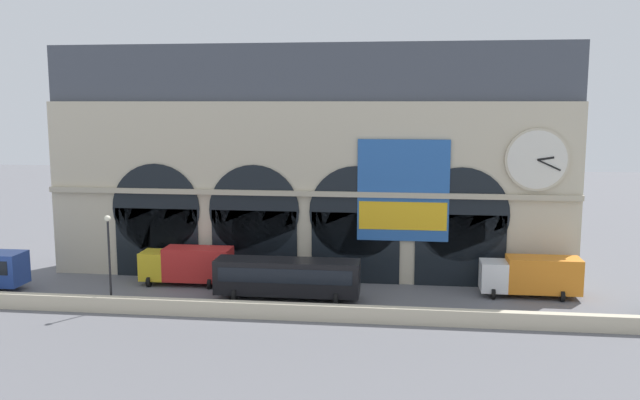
# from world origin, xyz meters

# --- Properties ---
(ground_plane) EXTENTS (200.00, 200.00, 0.00)m
(ground_plane) POSITION_xyz_m (0.00, 0.00, 0.00)
(ground_plane) COLOR slate
(quay_parapet_wall) EXTENTS (90.00, 0.70, 1.13)m
(quay_parapet_wall) POSITION_xyz_m (0.00, -5.05, 0.56)
(quay_parapet_wall) COLOR beige
(quay_parapet_wall) RESTS_ON ground
(station_building) EXTENTS (44.33, 4.68, 19.71)m
(station_building) POSITION_xyz_m (0.05, 7.14, 9.48)
(station_building) COLOR beige
(station_building) RESTS_ON ground
(box_truck_midwest) EXTENTS (7.50, 2.91, 3.12)m
(box_truck_midwest) POSITION_xyz_m (-9.39, 2.73, 1.70)
(box_truck_midwest) COLOR gold
(box_truck_midwest) RESTS_ON ground
(bus_center) EXTENTS (11.00, 3.25, 3.10)m
(bus_center) POSITION_xyz_m (-0.52, -0.48, 1.78)
(bus_center) COLOR black
(bus_center) RESTS_ON ground
(box_truck_east) EXTENTS (7.50, 2.91, 3.12)m
(box_truck_east) POSITION_xyz_m (18.03, 2.63, 1.70)
(box_truck_east) COLOR white
(box_truck_east) RESTS_ON ground
(street_lamp_quayside) EXTENTS (0.44, 0.44, 6.90)m
(street_lamp_quayside) POSITION_xyz_m (-12.89, -4.25, 4.41)
(street_lamp_quayside) COLOR black
(street_lamp_quayside) RESTS_ON ground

